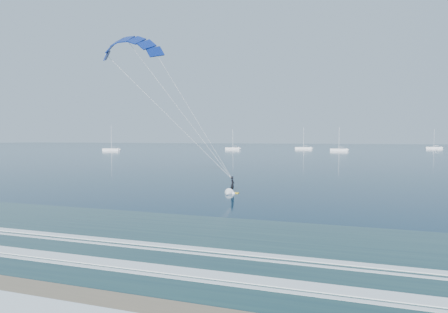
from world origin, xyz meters
TOP-DOWN VIEW (x-y plane):
  - ground at (0.00, 0.00)m, footprint 900.00×900.00m
  - kitesurfer_rig at (-7.05, 30.24)m, footprint 16.61×8.63m
  - sailboat_0 at (-109.74, 163.89)m, footprint 9.71×2.40m
  - sailboat_1 at (-56.67, 204.62)m, footprint 8.39×2.40m
  - sailboat_2 at (-19.65, 226.80)m, footprint 9.76×2.40m
  - sailboat_3 at (2.05, 199.35)m, footprint 8.64×2.40m
  - sailboat_4 at (54.64, 259.18)m, footprint 9.02×2.40m

SIDE VIEW (x-z plane):
  - ground at x=0.00m, z-range 0.00..0.00m
  - sailboat_1 at x=-56.67m, z-range -5.10..6.46m
  - sailboat_4 at x=54.64m, z-range -5.43..6.80m
  - sailboat_3 at x=2.05m, z-range -5.32..6.69m
  - sailboat_2 at x=-19.65m, z-range -5.82..7.19m
  - sailboat_0 at x=-109.74m, z-range -5.84..7.22m
  - kitesurfer_rig at x=-7.05m, z-range 0.25..19.68m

